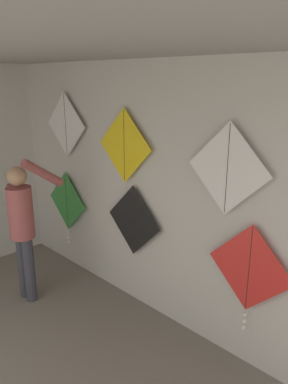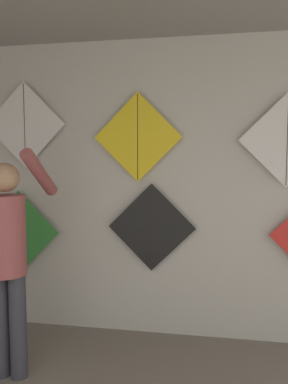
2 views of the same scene
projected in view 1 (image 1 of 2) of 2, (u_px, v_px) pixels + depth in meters
name	position (u px, v px, depth m)	size (l,w,h in m)	color
back_panel	(140.00, 190.00, 4.20)	(5.41, 0.06, 2.80)	beige
shopkeeper	(23.00, 222.00, 4.36)	(0.45, 0.62, 1.78)	#383842
kite_0	(67.00, 203.00, 5.20)	(0.83, 0.04, 1.04)	#338C38
kite_1	(133.00, 221.00, 4.26)	(0.83, 0.01, 0.83)	black
kite_2	(249.00, 271.00, 3.28)	(0.83, 0.04, 1.04)	red
kite_3	(66.00, 125.00, 4.82)	(0.83, 0.01, 0.83)	white
kite_4	(124.00, 146.00, 4.10)	(0.83, 0.01, 0.83)	yellow
kite_5	(228.00, 169.00, 3.22)	(0.83, 0.01, 0.83)	white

